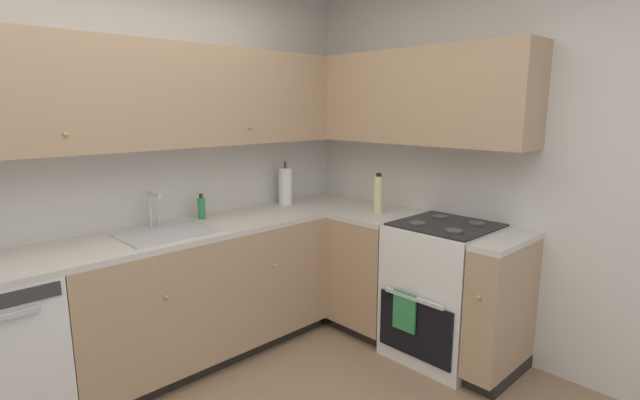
# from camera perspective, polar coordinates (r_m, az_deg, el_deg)

# --- Properties ---
(wall_back) EXTENTS (3.94, 0.05, 2.61)m
(wall_back) POSITION_cam_1_polar(r_m,az_deg,el_deg) (3.27, -24.29, 3.34)
(wall_back) COLOR silver
(wall_back) RESTS_ON ground_plane
(wall_right) EXTENTS (0.05, 3.28, 2.61)m
(wall_right) POSITION_cam_1_polar(r_m,az_deg,el_deg) (3.38, 20.51, 3.84)
(wall_right) COLOR silver
(wall_right) RESTS_ON ground_plane
(lower_cabinets_back) EXTENTS (1.77, 0.62, 0.88)m
(lower_cabinets_back) POSITION_cam_1_polar(r_m,az_deg,el_deg) (3.37, -14.12, -10.93)
(lower_cabinets_back) COLOR tan
(lower_cabinets_back) RESTS_ON ground_plane
(countertop_back) EXTENTS (2.98, 0.60, 0.03)m
(countertop_back) POSITION_cam_1_polar(r_m,az_deg,el_deg) (3.22, -14.51, -3.42)
(countertop_back) COLOR beige
(countertop_back) RESTS_ON lower_cabinets_back
(lower_cabinets_right) EXTENTS (0.62, 1.34, 0.88)m
(lower_cabinets_right) POSITION_cam_1_polar(r_m,az_deg,el_deg) (3.53, 10.46, -9.71)
(lower_cabinets_right) COLOR tan
(lower_cabinets_right) RESTS_ON ground_plane
(countertop_right) EXTENTS (0.60, 1.34, 0.03)m
(countertop_right) POSITION_cam_1_polar(r_m,az_deg,el_deg) (3.40, 10.70, -2.51)
(countertop_right) COLOR beige
(countertop_right) RESTS_ON lower_cabinets_right
(oven_range) EXTENTS (0.68, 0.62, 1.07)m
(oven_range) POSITION_cam_1_polar(r_m,az_deg,el_deg) (3.39, 14.58, -10.39)
(oven_range) COLOR white
(oven_range) RESTS_ON ground_plane
(upper_cabinets_back) EXTENTS (2.66, 0.34, 0.64)m
(upper_cabinets_back) POSITION_cam_1_polar(r_m,az_deg,el_deg) (3.18, -19.11, 11.71)
(upper_cabinets_back) COLOR tan
(upper_cabinets_right) EXTENTS (0.32, 1.89, 0.64)m
(upper_cabinets_right) POSITION_cam_1_polar(r_m,az_deg,el_deg) (3.53, 10.00, 12.03)
(upper_cabinets_right) COLOR tan
(sink) EXTENTS (0.56, 0.40, 0.10)m
(sink) POSITION_cam_1_polar(r_m,az_deg,el_deg) (3.11, -17.75, -4.58)
(sink) COLOR #B7B7BC
(sink) RESTS_ON countertop_back
(faucet) EXTENTS (0.07, 0.16, 0.23)m
(faucet) POSITION_cam_1_polar(r_m,az_deg,el_deg) (3.25, -19.50, -0.75)
(faucet) COLOR silver
(faucet) RESTS_ON countertop_back
(soap_bottle) EXTENTS (0.05, 0.05, 0.18)m
(soap_bottle) POSITION_cam_1_polar(r_m,az_deg,el_deg) (3.42, -14.04, -0.93)
(soap_bottle) COLOR #338C4C
(soap_bottle) RESTS_ON countertop_back
(paper_towel_roll) EXTENTS (0.11, 0.11, 0.36)m
(paper_towel_roll) POSITION_cam_1_polar(r_m,az_deg,el_deg) (3.81, -4.17, 1.68)
(paper_towel_roll) COLOR white
(paper_towel_roll) RESTS_ON countertop_back
(oil_bottle) EXTENTS (0.07, 0.07, 0.30)m
(oil_bottle) POSITION_cam_1_polar(r_m,az_deg,el_deg) (3.53, 7.02, 0.73)
(oil_bottle) COLOR beige
(oil_bottle) RESTS_ON countertop_right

